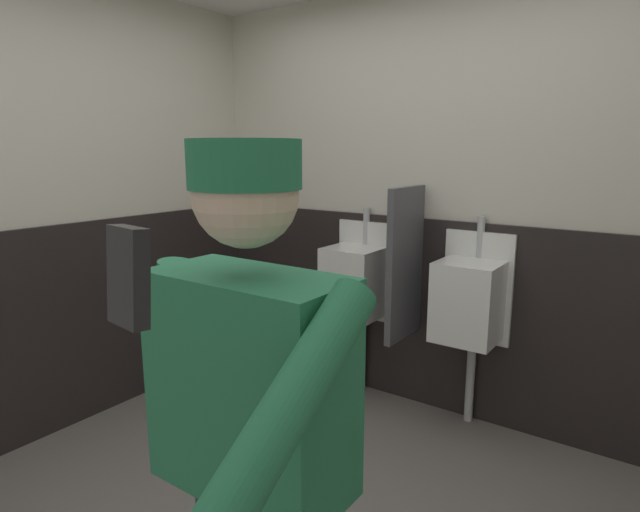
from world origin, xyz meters
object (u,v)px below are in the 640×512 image
Objects in this scene: urinal_left at (356,281)px; cell_phone at (128,277)px; urinal_middle at (470,300)px; person at (249,422)px.

urinal_left is 11.27× the size of cell_phone.
cell_phone is at bearing -79.40° from urinal_middle.
urinal_left is 0.75m from urinal_middle.
urinal_middle is 11.27× the size of cell_phone.
cell_phone reaches higher than urinal_left.
urinal_left is 0.76× the size of person.
urinal_middle is at bearing 108.28° from cell_phone.
person reaches higher than urinal_middle.
urinal_middle is 0.76× the size of person.
urinal_left is 1.00× the size of urinal_middle.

